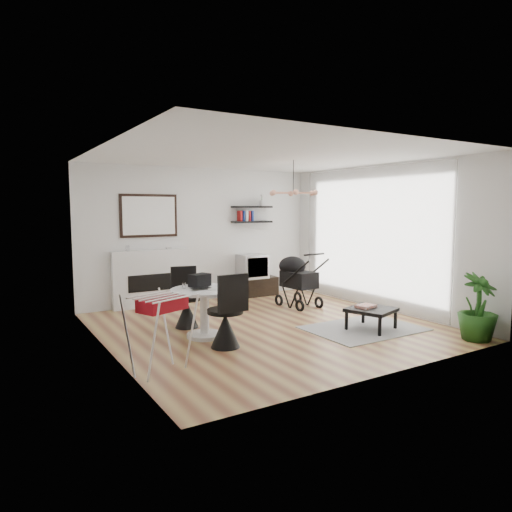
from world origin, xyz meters
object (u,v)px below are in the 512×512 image
stroller (297,282)px  drying_rack (160,332)px  coffee_table (371,310)px  potted_plant (478,307)px  crt_tv (252,266)px  tv_console (254,287)px  fireplace (151,271)px  dining_table (205,305)px

stroller → drying_rack: bearing=-153.3°
drying_rack → stroller: 4.08m
coffee_table → potted_plant: 1.50m
crt_tv → coffee_table: bearing=-86.7°
crt_tv → potted_plant: (1.08, -4.51, -0.17)m
drying_rack → coffee_table: drying_rack is taller
potted_plant → coffee_table: bearing=126.5°
coffee_table → stroller: bearing=88.6°
crt_tv → stroller: bearing=-79.5°
coffee_table → potted_plant: bearing=-53.5°
tv_console → drying_rack: drying_rack is taller
crt_tv → coffee_table: (0.19, -3.31, -0.35)m
drying_rack → potted_plant: (4.34, -1.11, 0.00)m
fireplace → potted_plant: size_ratio=2.24×
fireplace → crt_tv: fireplace is taller
coffee_table → crt_tv: bearing=93.3°
drying_rack → coffee_table: size_ratio=1.11×
fireplace → potted_plant: bearing=-54.9°
fireplace → tv_console: 2.28m
crt_tv → potted_plant: potted_plant is taller
tv_console → crt_tv: size_ratio=1.82×
dining_table → coffee_table: (2.39, -0.98, -0.17)m
drying_rack → coffee_table: bearing=-19.6°
stroller → coffee_table: stroller is taller
dining_table → potted_plant: 3.94m
potted_plant → drying_rack: bearing=165.6°
dining_table → coffee_table: size_ratio=1.21×
fireplace → dining_table: size_ratio=2.19×
crt_tv → drying_rack: bearing=-133.8°
dining_table → crt_tv: bearing=46.6°
fireplace → crt_tv: 2.18m
drying_rack → potted_plant: 4.48m
drying_rack → stroller: size_ratio=0.84×
tv_console → dining_table: bearing=-133.9°
stroller → dining_table: bearing=-161.3°
crt_tv → coffee_table: crt_tv is taller
crt_tv → stroller: size_ratio=0.54×
tv_console → crt_tv: bearing=-175.7°
drying_rack → coffee_table: 3.45m
tv_console → potted_plant: bearing=-77.1°
stroller → potted_plant: size_ratio=1.12×
dining_table → coffee_table: dining_table is taller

